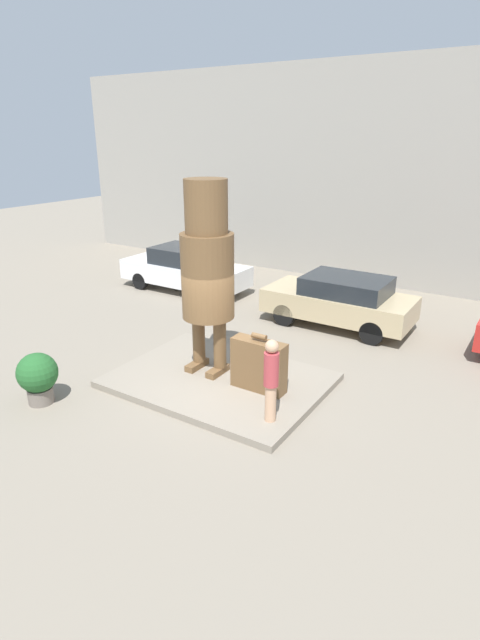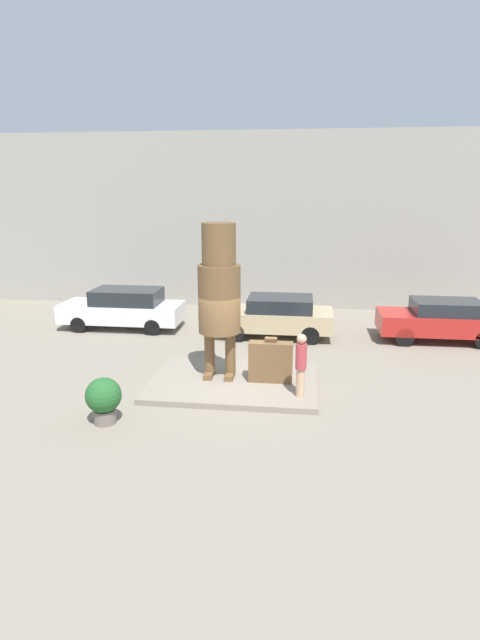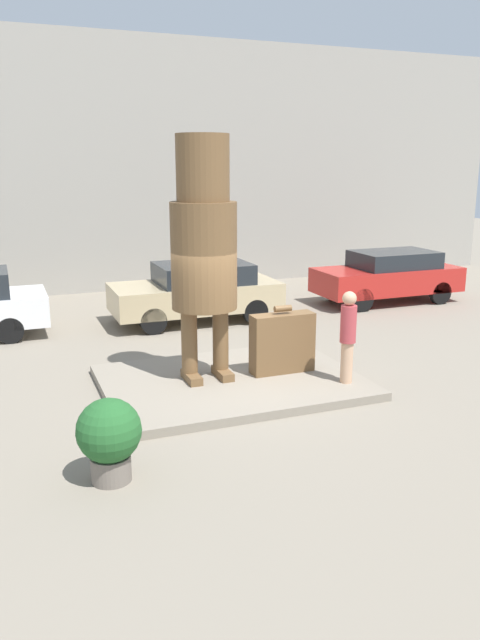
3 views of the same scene
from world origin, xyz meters
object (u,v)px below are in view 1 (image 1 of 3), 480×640
statue_figure (207,264)px  parked_car_white (186,268)px  planter_pot (38,376)px  tourist (271,377)px  parked_car_tan (340,300)px  giant_suitcase (259,365)px

statue_figure → parked_car_white: statue_figure is taller
parked_car_white → planter_pot: parked_car_white is taller
parked_car_white → planter_pot: bearing=106.7°
statue_figure → planter_pot: 4.28m
planter_pot → parked_car_white: bearing=106.7°
tourist → parked_car_tan: bearing=99.3°
giant_suitcase → parked_car_white: parked_car_white is taller
parked_car_white → parked_car_tan: size_ratio=1.10×
tourist → parked_car_white: bearing=138.1°
planter_pot → statue_figure: bearing=52.6°
giant_suitcase → tourist: tourist is taller
giant_suitcase → statue_figure: bearing=171.6°
statue_figure → giant_suitcase: 2.47m
tourist → parked_car_white: tourist is taller
tourist → parked_car_white: size_ratio=0.36×
parked_car_tan → planter_pot: bearing=64.8°
tourist → parked_car_tan: size_ratio=0.39×
tourist → statue_figure: bearing=152.8°
parked_car_white → planter_pot: size_ratio=4.21×
giant_suitcase → parked_car_white: (-6.16, 5.31, 0.10)m
statue_figure → parked_car_tan: statue_figure is taller
statue_figure → parked_car_tan: bearing=74.2°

